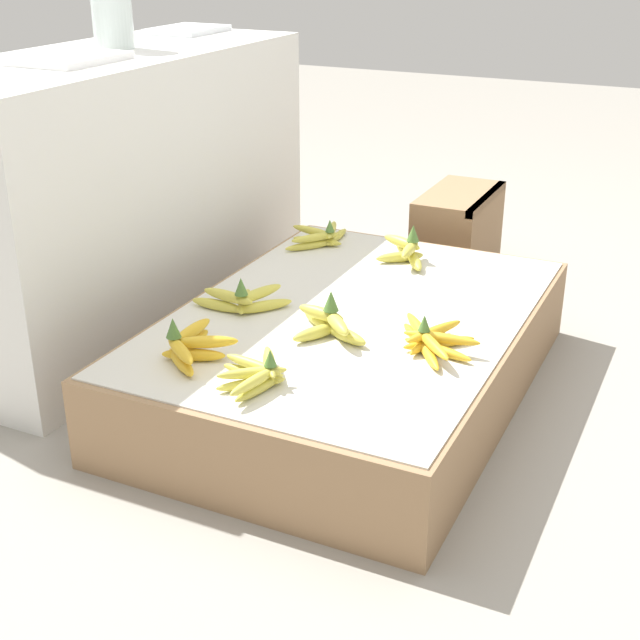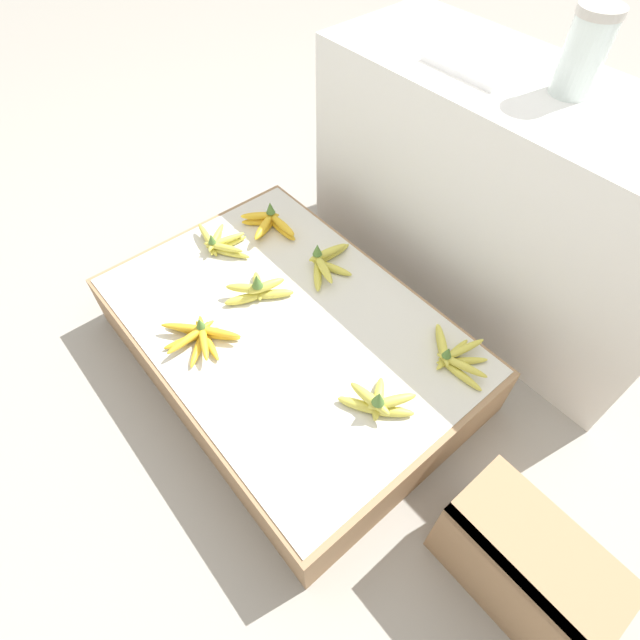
% 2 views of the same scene
% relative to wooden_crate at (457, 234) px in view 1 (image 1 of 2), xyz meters
% --- Properties ---
extents(ground_plane, '(10.00, 10.00, 0.00)m').
position_rel_wooden_crate_xyz_m(ground_plane, '(-0.89, -0.01, -0.14)').
color(ground_plane, gray).
extents(display_platform, '(1.16, 0.80, 0.21)m').
position_rel_wooden_crate_xyz_m(display_platform, '(-0.89, -0.01, -0.04)').
color(display_platform, '#997551').
rests_on(display_platform, ground_plane).
extents(back_vendor_table, '(1.31, 0.49, 0.76)m').
position_rel_wooden_crate_xyz_m(back_vendor_table, '(-0.74, 0.78, 0.24)').
color(back_vendor_table, white).
rests_on(back_vendor_table, ground_plane).
extents(wooden_crate, '(0.38, 0.20, 0.29)m').
position_rel_wooden_crate_xyz_m(wooden_crate, '(0.00, 0.00, 0.00)').
color(wooden_crate, '#997551').
rests_on(wooden_crate, ground_plane).
extents(banana_bunch_front_midleft, '(0.22, 0.21, 0.08)m').
position_rel_wooden_crate_xyz_m(banana_bunch_front_midleft, '(-1.00, -0.25, 0.09)').
color(banana_bunch_front_midleft, gold).
rests_on(banana_bunch_front_midleft, display_platform).
extents(banana_bunch_middle_left, '(0.24, 0.16, 0.08)m').
position_rel_wooden_crate_xyz_m(banana_bunch_middle_left, '(-1.30, 0.01, 0.09)').
color(banana_bunch_middle_left, gold).
rests_on(banana_bunch_middle_left, display_platform).
extents(banana_bunch_middle_midleft, '(0.17, 0.21, 0.11)m').
position_rel_wooden_crate_xyz_m(banana_bunch_middle_midleft, '(-1.03, -0.01, 0.10)').
color(banana_bunch_middle_midleft, gold).
rests_on(banana_bunch_middle_midleft, display_platform).
extents(banana_bunch_middle_right, '(0.18, 0.17, 0.10)m').
position_rel_wooden_crate_xyz_m(banana_bunch_middle_right, '(-0.49, -0.01, 0.10)').
color(banana_bunch_middle_right, gold).
rests_on(banana_bunch_middle_right, display_platform).
extents(banana_bunch_back_left, '(0.21, 0.16, 0.10)m').
position_rel_wooden_crate_xyz_m(banana_bunch_back_left, '(-1.26, 0.20, 0.10)').
color(banana_bunch_back_left, gold).
rests_on(banana_bunch_back_left, display_platform).
extents(banana_bunch_back_midleft, '(0.15, 0.23, 0.10)m').
position_rel_wooden_crate_xyz_m(banana_bunch_back_midleft, '(-0.99, 0.23, 0.10)').
color(banana_bunch_back_midleft, gold).
rests_on(banana_bunch_back_midleft, display_platform).
extents(banana_bunch_back_right, '(0.24, 0.17, 0.08)m').
position_rel_wooden_crate_xyz_m(banana_bunch_back_right, '(-0.46, 0.27, 0.09)').
color(banana_bunch_back_right, gold).
rests_on(banana_bunch_back_right, display_platform).
extents(glass_jar, '(0.11, 0.11, 0.21)m').
position_rel_wooden_crate_xyz_m(glass_jar, '(-0.66, 0.80, 0.72)').
color(glass_jar, silver).
rests_on(glass_jar, back_vendor_table).
extents(foam_tray_white, '(0.26, 0.20, 0.02)m').
position_rel_wooden_crate_xyz_m(foam_tray_white, '(-0.92, 0.74, 0.62)').
color(foam_tray_white, white).
rests_on(foam_tray_white, back_vendor_table).
extents(foam_tray_dark, '(0.24, 0.18, 0.02)m').
position_rel_wooden_crate_xyz_m(foam_tray_dark, '(-0.25, 0.84, 0.62)').
color(foam_tray_dark, white).
rests_on(foam_tray_dark, back_vendor_table).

